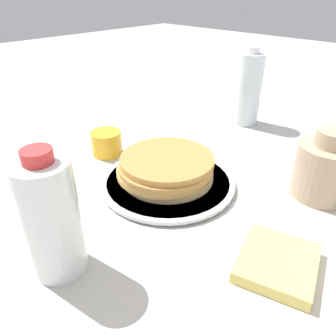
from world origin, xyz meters
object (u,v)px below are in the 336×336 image
Objects in this scene: plate at (168,182)px; juice_glass at (107,143)px; water_bottle_mid at (51,218)px; cream_jug at (325,169)px; pancake_stack at (166,168)px; water_bottle_far at (248,89)px.

juice_glass is at bearing -179.65° from plate.
cream_jug is at bearing 66.11° from water_bottle_mid.
pancake_stack is (-0.00, -0.00, 0.03)m from plate.
plate is 3.78× the size of juice_glass.
plate is 1.27× the size of water_bottle_far.
water_bottle_mid is at bearing -80.78° from water_bottle_far.
juice_glass is (-0.20, -0.00, 0.02)m from plate.
plate is 0.42m from water_bottle_far.
plate is at bearing 20.72° from pancake_stack.
plate is 1.41× the size of water_bottle_mid.
pancake_stack is at bearing 99.16° from water_bottle_mid.
water_bottle_mid is at bearing -81.77° from plate.
cream_jug is (0.24, 0.18, 0.02)m from pancake_stack.
water_bottle_mid is 0.68m from water_bottle_far.
plate is at bearing -80.13° from water_bottle_far.
pancake_stack is 0.28m from water_bottle_mid.
water_bottle_far reaches higher than water_bottle_mid.
pancake_stack is 1.03× the size of water_bottle_mid.
juice_glass is 0.34× the size of water_bottle_far.
cream_jug is 0.49m from water_bottle_mid.
water_bottle_far is at bearing 99.22° from water_bottle_mid.
plate is 0.30m from cream_jug.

